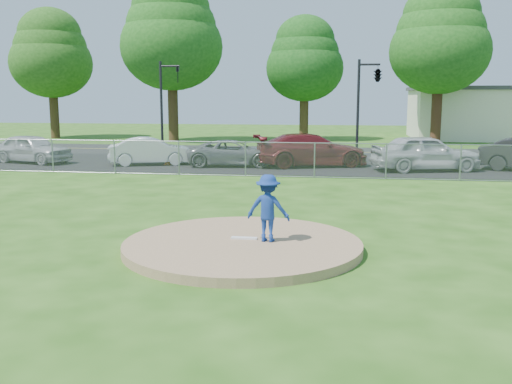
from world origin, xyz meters
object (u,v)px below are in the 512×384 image
parked_car_pearl (425,153)px  parked_car_darkred (311,150)px  tree_right (440,39)px  pitcher (268,208)px  tree_far_left (51,53)px  tree_center (305,58)px  parked_car_white (151,151)px  parked_car_gray (234,153)px  parked_car_silver (32,148)px  traffic_signal_center (376,77)px  traffic_signal_left (165,98)px  commercial_building (512,113)px  tree_left (171,33)px  traffic_cone (168,158)px

parked_car_pearl → parked_car_darkred: bearing=65.6°
tree_right → pitcher: bearing=-104.8°
tree_far_left → parked_car_darkred: tree_far_left is taller
tree_center → parked_car_pearl: (7.01, -18.84, -5.61)m
parked_car_white → parked_car_gray: 4.30m
parked_car_gray → parked_car_silver: bearing=84.5°
traffic_signal_center → parked_car_white: size_ratio=1.33×
parked_car_gray → parked_car_pearl: bearing=-99.5°
tree_right → parked_car_gray: (-12.22, -16.35, -6.99)m
tree_right → traffic_signal_left: tree_right is taller
traffic_signal_center → commercial_building: bearing=53.1°
pitcher → parked_car_gray: (-3.78, 15.55, -0.30)m
tree_left → parked_car_white: size_ratio=2.97×
commercial_building → parked_car_gray: commercial_building is taller
tree_center → pitcher: tree_center is taller
commercial_building → parked_car_white: size_ratio=3.88×
parked_car_darkred → pitcher: bearing=161.4°
parked_car_white → parked_car_darkred: (8.15, 0.57, 0.12)m
tree_left → parked_car_silver: 17.51m
tree_right → traffic_signal_center: bearing=-116.7°
traffic_cone → parked_car_darkred: bearing=3.9°
tree_right → traffic_signal_center: size_ratio=2.08×
commercial_building → parked_car_darkred: (-15.37, -21.89, -1.33)m
parked_car_darkred → tree_right: bearing=-46.2°
tree_center → parked_car_silver: size_ratio=2.23×
tree_center → pitcher: (1.57, -33.90, -5.51)m
tree_left → parked_car_darkred: (11.63, -14.89, -7.41)m
tree_far_left → tree_center: (21.00, 1.00, -0.59)m
traffic_signal_left → parked_car_white: bearing=-79.1°
parked_car_silver → tree_right: bearing=-38.4°
tree_right → tree_far_left: bearing=178.2°
pitcher → tree_center: bearing=-79.7°
traffic_cone → parked_car_gray: 3.46m
commercial_building → tree_right: bearing=-139.4°
tree_center → tree_left: bearing=-163.3°
tree_center → parked_car_darkred: size_ratio=1.75×
tree_right → commercial_building: bearing=40.6°
pitcher → parked_car_pearl: 16.01m
tree_far_left → traffic_signal_center: size_ratio=1.92×
traffic_signal_center → parked_car_silver: (-17.98, -6.54, -3.85)m
tree_center → traffic_cone: bearing=-107.1°
commercial_building → traffic_signal_left: size_ratio=2.93×
traffic_cone → parked_car_pearl: parked_car_pearl is taller
tree_far_left → parked_car_gray: 26.36m
tree_center → parked_car_darkred: 18.83m
commercial_building → parked_car_darkred: commercial_building is taller
parked_car_pearl → parked_car_silver: bearing=74.7°
tree_far_left → parked_car_darkred: bearing=-36.7°
tree_center → parked_car_silver: bearing=-125.1°
tree_far_left → parked_car_silver: 20.27m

